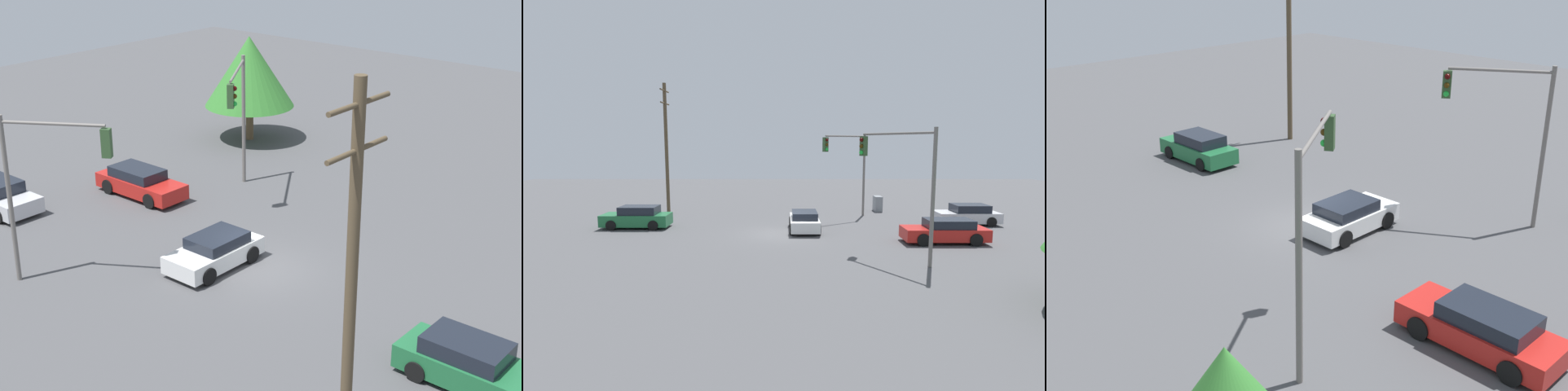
% 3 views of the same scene
% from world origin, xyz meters
% --- Properties ---
extents(ground_plane, '(80.00, 80.00, 0.00)m').
position_xyz_m(ground_plane, '(0.00, 0.00, 0.00)').
color(ground_plane, '#4C4C4F').
extents(sedan_green, '(1.91, 4.47, 1.50)m').
position_xyz_m(sedan_green, '(-1.85, -9.79, 0.72)').
color(sedan_green, '#1E6638').
rests_on(sedan_green, ground_plane).
extents(sedan_white, '(4.01, 1.95, 1.31)m').
position_xyz_m(sedan_white, '(-0.94, 1.51, 0.65)').
color(sedan_white, silver).
rests_on(sedan_white, ground_plane).
extents(sedan_red, '(1.88, 4.73, 1.38)m').
position_xyz_m(sedan_red, '(2.34, 9.47, 0.68)').
color(sedan_red, red).
rests_on(sedan_red, ground_plane).
extents(traffic_signal_main, '(3.98, 2.84, 6.43)m').
position_xyz_m(traffic_signal_main, '(5.54, 5.92, 4.45)').
color(traffic_signal_main, slate).
rests_on(traffic_signal_main, ground_plane).
extents(traffic_signal_cross, '(2.40, 3.56, 6.50)m').
position_xyz_m(traffic_signal_cross, '(-5.72, 5.15, 4.45)').
color(traffic_signal_cross, slate).
rests_on(traffic_signal_cross, ground_plane).
extents(utility_pole_tall, '(2.20, 0.28, 10.49)m').
position_xyz_m(utility_pole_tall, '(-7.95, -9.40, 5.54)').
color(utility_pole_tall, brown).
rests_on(utility_pole_tall, ground_plane).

